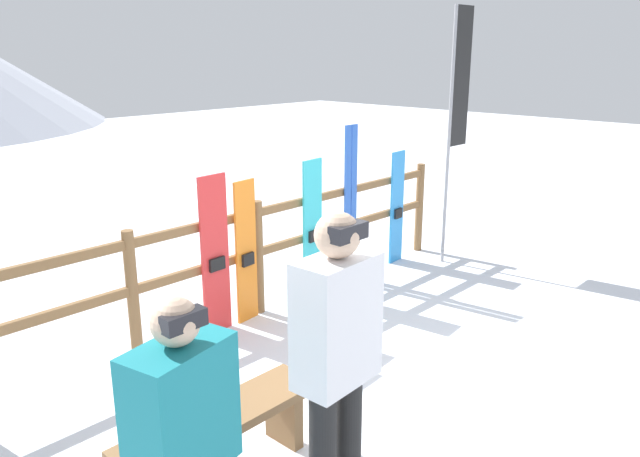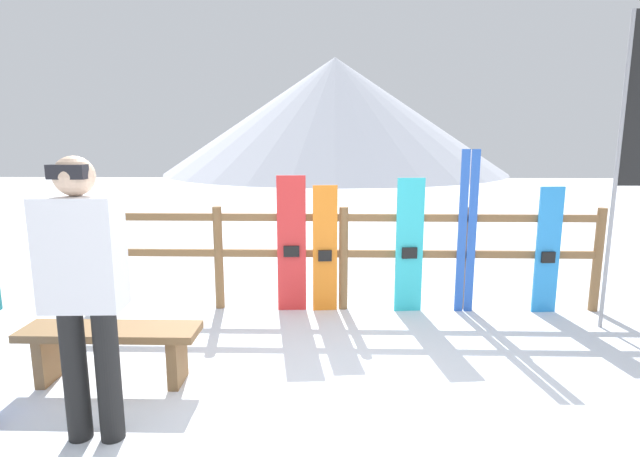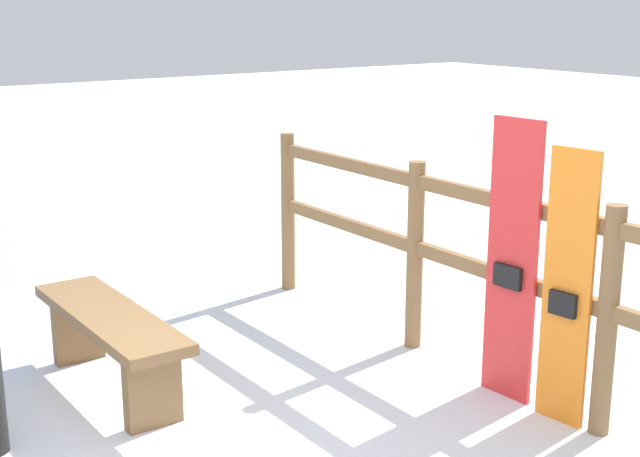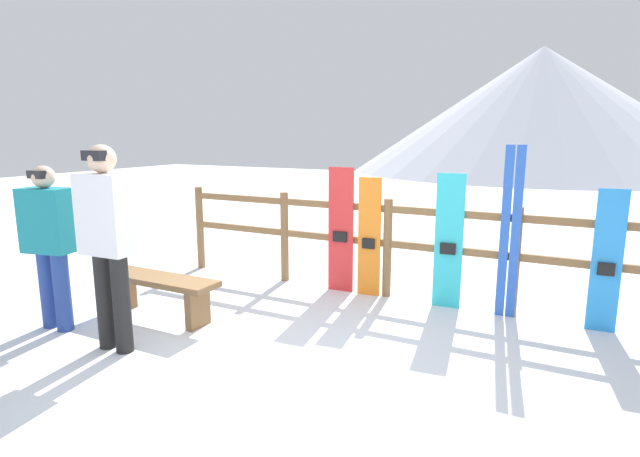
{
  "view_description": "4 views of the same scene",
  "coord_description": "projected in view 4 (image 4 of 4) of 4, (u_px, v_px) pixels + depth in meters",
  "views": [
    {
      "loc": [
        -3.83,
        -2.43,
        2.56
      ],
      "look_at": [
        -0.11,
        1.08,
        1.08
      ],
      "focal_mm": 35.0,
      "sensor_mm": 36.0,
      "label": 1
    },
    {
      "loc": [
        -0.13,
        -3.34,
        1.9
      ],
      "look_at": [
        -0.24,
        1.3,
        1.04
      ],
      "focal_mm": 28.0,
      "sensor_mm": 36.0,
      "label": 2
    },
    {
      "loc": [
        2.47,
        -1.41,
        2.07
      ],
      "look_at": [
        -0.87,
        0.95,
        1.01
      ],
      "focal_mm": 50.0,
      "sensor_mm": 36.0,
      "label": 3
    },
    {
      "loc": [
        1.87,
        -3.34,
        1.89
      ],
      "look_at": [
        -0.44,
        1.17,
        0.91
      ],
      "focal_mm": 28.0,
      "sensor_mm": 36.0,
      "label": 4
    }
  ],
  "objects": [
    {
      "name": "snowboard_red",
      "position": [
        341.0,
        230.0,
        5.94
      ],
      "size": [
        0.31,
        0.07,
        1.5
      ],
      "color": "red",
      "rests_on": "ground"
    },
    {
      "name": "ground_plane",
      "position": [
        303.0,
        365.0,
        4.11
      ],
      "size": [
        40.0,
        40.0,
        0.0
      ],
      "primitive_type": "plane",
      "color": "white"
    },
    {
      "name": "snowboard_blue",
      "position": [
        607.0,
        262.0,
        4.71
      ],
      "size": [
        0.26,
        0.07,
        1.38
      ],
      "color": "#288CE0",
      "rests_on": "ground"
    },
    {
      "name": "snowboard_cyan",
      "position": [
        449.0,
        242.0,
        5.37
      ],
      "size": [
        0.3,
        0.08,
        1.47
      ],
      "color": "#2DBFCC",
      "rests_on": "ground"
    },
    {
      "name": "person_teal",
      "position": [
        50.0,
        238.0,
        4.73
      ],
      "size": [
        0.52,
        0.35,
        1.59
      ],
      "color": "navy",
      "rests_on": "ground"
    },
    {
      "name": "mountain_backdrop",
      "position": [
        539.0,
        110.0,
        24.54
      ],
      "size": [
        18.0,
        18.0,
        6.0
      ],
      "color": "silver",
      "rests_on": "ground"
    },
    {
      "name": "bench",
      "position": [
        158.0,
        287.0,
        5.1
      ],
      "size": [
        1.36,
        0.36,
        0.45
      ],
      "color": "brown",
      "rests_on": "ground"
    },
    {
      "name": "person_white",
      "position": [
        108.0,
        234.0,
        4.23
      ],
      "size": [
        0.48,
        0.28,
        1.79
      ],
      "color": "black",
      "rests_on": "ground"
    },
    {
      "name": "ski_pair_blue",
      "position": [
        510.0,
        233.0,
        5.07
      ],
      "size": [
        0.19,
        0.02,
        1.77
      ],
      "color": "blue",
      "rests_on": "ground"
    },
    {
      "name": "fence",
      "position": [
        388.0,
        239.0,
        5.74
      ],
      "size": [
        5.65,
        0.1,
        1.15
      ],
      "color": "brown",
      "rests_on": "ground"
    },
    {
      "name": "snowboard_orange",
      "position": [
        369.0,
        238.0,
        5.78
      ],
      "size": [
        0.27,
        0.08,
        1.39
      ],
      "color": "orange",
      "rests_on": "ground"
    }
  ]
}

